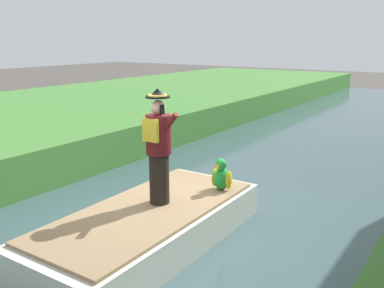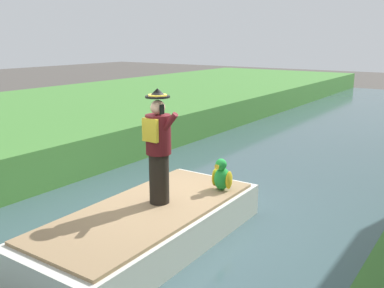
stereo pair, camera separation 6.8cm
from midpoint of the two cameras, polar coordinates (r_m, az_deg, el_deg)
The scene contains 5 objects.
ground_plane at distance 7.59m, azimuth -2.50°, elevation -11.84°, with size 80.00×80.00×0.00m, color #4C4742.
canal_water at distance 7.57m, azimuth -2.50°, elevation -11.50°, with size 6.65×48.00×0.10m, color #3D565B.
boat at distance 6.93m, azimuth -6.06°, elevation -10.88°, with size 1.87×4.23×0.61m.
person_pirate at distance 6.72m, azimuth -4.75°, elevation -0.43°, with size 0.61×0.42×1.85m.
parrot_plush at distance 7.50m, azimuth 3.72°, elevation -4.31°, with size 0.36×0.35×0.57m.
Camera 1 is at (4.09, -5.47, 3.30)m, focal length 40.00 mm.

